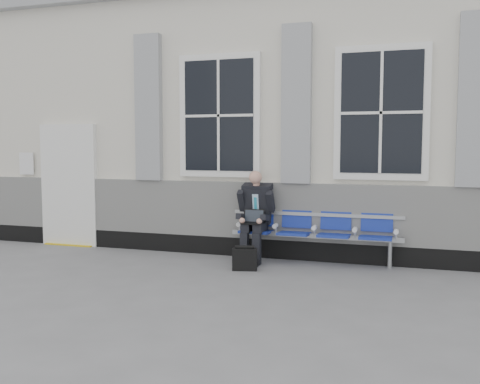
% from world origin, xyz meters
% --- Properties ---
extents(ground, '(70.00, 70.00, 0.00)m').
position_xyz_m(ground, '(0.00, 0.00, 0.00)').
color(ground, slate).
rests_on(ground, ground).
extents(station_building, '(14.40, 4.40, 4.49)m').
position_xyz_m(station_building, '(-0.02, 3.47, 2.22)').
color(station_building, beige).
rests_on(station_building, ground).
extents(bench, '(2.60, 0.47, 0.91)m').
position_xyz_m(bench, '(-0.57, 1.32, 0.55)').
color(bench, '#9EA0A3').
rests_on(bench, ground).
extents(businessman, '(0.55, 0.74, 1.39)m').
position_xyz_m(businessman, '(-1.47, 1.19, 0.76)').
color(businessman, black).
rests_on(businessman, ground).
extents(briefcase, '(0.38, 0.23, 0.36)m').
position_xyz_m(briefcase, '(-1.44, 0.54, 0.17)').
color(briefcase, black).
rests_on(briefcase, ground).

